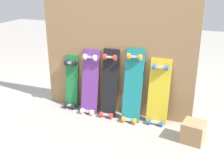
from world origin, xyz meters
The scene contains 8 objects.
ground_plane centered at (0.00, 0.00, 0.00)m, with size 12.00×12.00×0.00m, color #9E9991.
plywood_wall_panel centered at (0.00, 0.07, 0.77)m, with size 1.80×0.04×1.54m, color #99724C.
skateboard_green centered at (-0.56, -0.02, 0.30)m, with size 0.16×0.17×0.72m.
skateboard_purple centered at (-0.29, -0.05, 0.35)m, with size 0.20×0.23×0.82m.
skateboard_black centered at (-0.05, -0.04, 0.36)m, with size 0.19×0.22×0.85m.
skateboard_teal centered at (0.24, -0.06, 0.38)m, with size 0.21×0.25×0.88m.
skateboard_yellow centered at (0.53, -0.03, 0.33)m, with size 0.23×0.19×0.80m.
wooden_crate centered at (0.95, -0.29, 0.10)m, with size 0.21×0.21×0.21m, color tan.
Camera 1 is at (1.06, -2.85, 1.56)m, focal length 45.32 mm.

